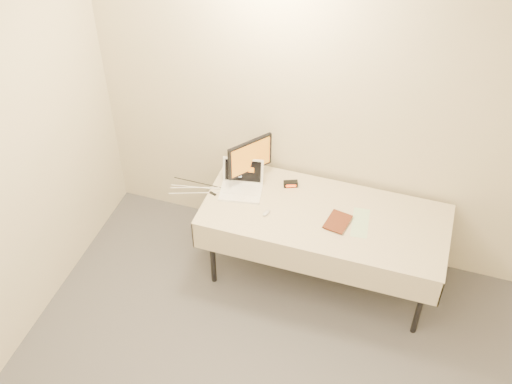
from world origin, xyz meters
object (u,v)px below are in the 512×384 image
(monitor, at_px, (250,158))
(book, at_px, (329,209))
(laptop, at_px, (242,183))
(table, at_px, (325,220))

(monitor, bearing_deg, book, -70.67)
(laptop, height_order, book, laptop)
(table, relative_size, book, 8.57)
(table, distance_m, book, 0.18)
(book, bearing_deg, table, 131.25)
(laptop, height_order, monitor, monitor)
(monitor, bearing_deg, table, -67.56)
(table, xyz_separation_m, monitor, (-0.66, 0.18, 0.30))
(table, xyz_separation_m, book, (0.03, -0.05, 0.17))
(monitor, distance_m, book, 0.74)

